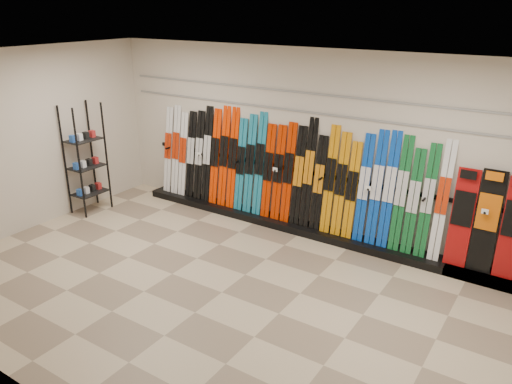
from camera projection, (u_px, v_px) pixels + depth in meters
The scene contains 10 objects.
floor at pixel (222, 292), 6.67m from camera, with size 8.00×8.00×0.00m, color #85715C.
back_wall at pixel (312, 143), 8.10m from camera, with size 8.00×8.00×0.00m, color beige.
left_wall at pixel (25, 141), 8.20m from camera, with size 5.00×5.00×0.00m, color beige.
ceiling at pixel (215, 63), 5.61m from camera, with size 8.00×8.00×0.00m, color silver.
ski_rack_base at pixel (315, 231), 8.32m from camera, with size 8.00×0.40×0.12m, color black.
skis at pixel (283, 172), 8.41m from camera, with size 5.38×0.30×1.83m.
snowboards at pixel (486, 222), 6.80m from camera, with size 0.93×0.22×1.44m.
accessory_rack at pixel (86, 159), 8.99m from camera, with size 0.40×0.60×2.00m, color black.
slatwall_rail_0 at pixel (313, 113), 7.90m from camera, with size 7.60×0.02×0.03m, color gray.
slatwall_rail_1 at pixel (314, 94), 7.80m from camera, with size 7.60×0.02×0.03m, color gray.
Camera 1 is at (3.55, -4.57, 3.62)m, focal length 35.00 mm.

